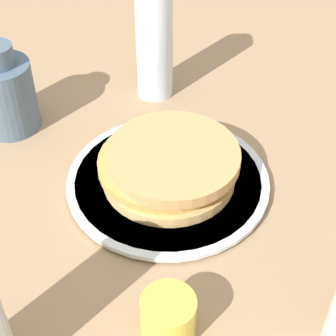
{
  "coord_description": "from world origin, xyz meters",
  "views": [
    {
      "loc": [
        0.01,
        0.6,
        0.57
      ],
      "look_at": [
        -0.03,
        0.02,
        0.03
      ],
      "focal_mm": 60.0,
      "sensor_mm": 36.0,
      "label": 1
    }
  ],
  "objects_px": {
    "cream_jug": "(6,93)",
    "water_bottle_far": "(154,43)",
    "pancake_stack": "(169,165)",
    "juice_glass": "(168,317)",
    "plate": "(168,181)"
  },
  "relations": [
    {
      "from": "pancake_stack",
      "to": "juice_glass",
      "type": "distance_m",
      "value": 0.24
    },
    {
      "from": "cream_jug",
      "to": "water_bottle_far",
      "type": "relative_size",
      "value": 0.7
    },
    {
      "from": "cream_jug",
      "to": "pancake_stack",
      "type": "bearing_deg",
      "value": 148.24
    },
    {
      "from": "plate",
      "to": "pancake_stack",
      "type": "bearing_deg",
      "value": -113.57
    },
    {
      "from": "pancake_stack",
      "to": "plate",
      "type": "bearing_deg",
      "value": 66.43
    },
    {
      "from": "plate",
      "to": "juice_glass",
      "type": "relative_size",
      "value": 4.67
    },
    {
      "from": "juice_glass",
      "to": "water_bottle_far",
      "type": "xyz_separation_m",
      "value": [
        -0.01,
        -0.47,
        0.07
      ]
    },
    {
      "from": "cream_jug",
      "to": "water_bottle_far",
      "type": "bearing_deg",
      "value": -161.79
    },
    {
      "from": "pancake_stack",
      "to": "water_bottle_far",
      "type": "xyz_separation_m",
      "value": [
        0.01,
        -0.23,
        0.06
      ]
    },
    {
      "from": "water_bottle_far",
      "to": "pancake_stack",
      "type": "bearing_deg",
      "value": 92.2
    },
    {
      "from": "pancake_stack",
      "to": "juice_glass",
      "type": "bearing_deg",
      "value": 86.06
    },
    {
      "from": "plate",
      "to": "juice_glass",
      "type": "xyz_separation_m",
      "value": [
        0.02,
        0.24,
        0.02
      ]
    },
    {
      "from": "pancake_stack",
      "to": "water_bottle_far",
      "type": "bearing_deg",
      "value": -87.8
    },
    {
      "from": "water_bottle_far",
      "to": "plate",
      "type": "bearing_deg",
      "value": 91.79
    },
    {
      "from": "pancake_stack",
      "to": "juice_glass",
      "type": "height_order",
      "value": "pancake_stack"
    }
  ]
}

